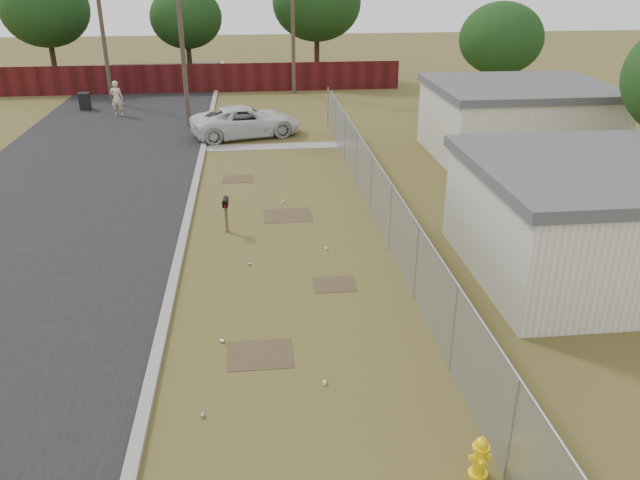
{
  "coord_description": "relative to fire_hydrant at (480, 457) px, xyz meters",
  "views": [
    {
      "loc": [
        -0.74,
        -16.32,
        7.75
      ],
      "look_at": [
        0.88,
        -1.56,
        1.1
      ],
      "focal_mm": 35.0,
      "sensor_mm": 36.0,
      "label": 1
    }
  ],
  "objects": [
    {
      "name": "ground",
      "position": [
        -2.7,
        8.85,
        -0.38
      ],
      "size": [
        120.0,
        120.0,
        0.0
      ],
      "primitive_type": "plane",
      "color": "brown",
      "rests_on": "ground"
    },
    {
      "name": "street",
      "position": [
        -9.46,
        16.9,
        -0.36
      ],
      "size": [
        15.1,
        60.0,
        0.12
      ],
      "color": "black",
      "rests_on": "ground"
    },
    {
      "name": "chainlink_fence",
      "position": [
        0.42,
        9.88,
        0.42
      ],
      "size": [
        0.1,
        27.06,
        2.02
      ],
      "color": "gray",
      "rests_on": "ground"
    },
    {
      "name": "privacy_fence",
      "position": [
        -8.7,
        33.85,
        0.52
      ],
      "size": [
        30.0,
        0.12,
        1.8
      ],
      "primitive_type": "cube",
      "color": "#480F14",
      "rests_on": "ground"
    },
    {
      "name": "utility_poles",
      "position": [
        -6.37,
        29.52,
        4.32
      ],
      "size": [
        12.6,
        8.24,
        9.0
      ],
      "color": "brown",
      "rests_on": "ground"
    },
    {
      "name": "houses",
      "position": [
        7.0,
        11.98,
        1.18
      ],
      "size": [
        9.3,
        17.24,
        3.1
      ],
      "color": "silver",
      "rests_on": "ground"
    },
    {
      "name": "horizon_trees",
      "position": [
        -1.86,
        32.41,
        4.25
      ],
      "size": [
        33.32,
        31.94,
        7.78
      ],
      "color": "#372618",
      "rests_on": "ground"
    },
    {
      "name": "fire_hydrant",
      "position": [
        0.0,
        0.0,
        0.0
      ],
      "size": [
        0.36,
        0.35,
        0.8
      ],
      "color": "yellow",
      "rests_on": "ground"
    },
    {
      "name": "mailbox",
      "position": [
        -4.38,
        10.68,
        0.52
      ],
      "size": [
        0.19,
        0.49,
        1.13
      ],
      "color": "brown",
      "rests_on": "ground"
    },
    {
      "name": "pickup_truck",
      "position": [
        -3.76,
        22.39,
        0.35
      ],
      "size": [
        5.68,
        3.72,
        1.45
      ],
      "primitive_type": "imported",
      "rotation": [
        0.0,
        0.0,
        1.84
      ],
      "color": "silver",
      "rests_on": "ground"
    },
    {
      "name": "pedestrian",
      "position": [
        -10.72,
        27.57,
        0.58
      ],
      "size": [
        0.76,
        0.56,
        1.9
      ],
      "primitive_type": "imported",
      "rotation": [
        0.0,
        0.0,
        2.98
      ],
      "color": "beige",
      "rests_on": "ground"
    },
    {
      "name": "trash_bin",
      "position": [
        -12.89,
        29.34,
        0.12
      ],
      "size": [
        0.68,
        0.69,
        0.97
      ],
      "color": "black",
      "rests_on": "ground"
    },
    {
      "name": "scattered_litter",
      "position": [
        -3.14,
        6.56,
        -0.34
      ],
      "size": [
        3.24,
        11.21,
        0.07
      ],
      "color": "silver",
      "rests_on": "ground"
    }
  ]
}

